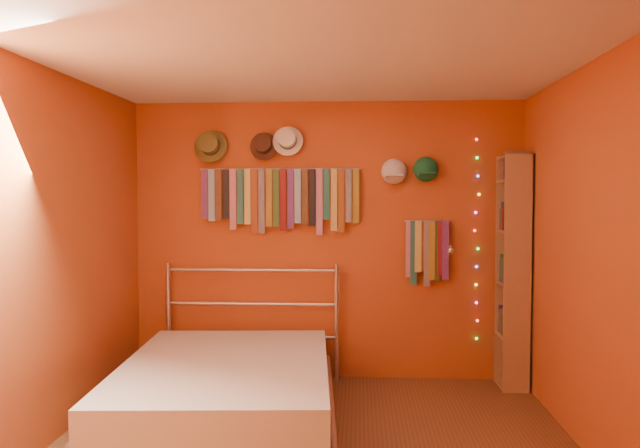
% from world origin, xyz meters
% --- Properties ---
extents(back_wall, '(3.50, 0.02, 2.50)m').
position_xyz_m(back_wall, '(0.00, 1.75, 1.25)').
color(back_wall, '#943717').
rests_on(back_wall, ground).
extents(right_wall, '(0.02, 3.50, 2.50)m').
position_xyz_m(right_wall, '(1.75, 0.00, 1.25)').
color(right_wall, '#943717').
rests_on(right_wall, ground).
extents(left_wall, '(0.02, 3.50, 2.50)m').
position_xyz_m(left_wall, '(-1.75, 0.00, 1.25)').
color(left_wall, '#943717').
rests_on(left_wall, ground).
extents(ceiling, '(3.50, 3.50, 0.02)m').
position_xyz_m(ceiling, '(0.00, 0.00, 2.50)').
color(ceiling, white).
rests_on(ceiling, back_wall).
extents(tie_rack, '(1.45, 0.03, 0.60)m').
position_xyz_m(tie_rack, '(-0.41, 1.69, 1.65)').
color(tie_rack, silver).
rests_on(tie_rack, back_wall).
extents(small_tie_rack, '(0.40, 0.03, 0.59)m').
position_xyz_m(small_tie_rack, '(0.90, 1.68, 1.18)').
color(small_tie_rack, silver).
rests_on(small_tie_rack, back_wall).
extents(fedora_olive, '(0.30, 0.16, 0.29)m').
position_xyz_m(fedora_olive, '(-1.05, 1.65, 2.11)').
color(fedora_olive, brown).
rests_on(fedora_olive, back_wall).
extents(fedora_brown, '(0.25, 0.14, 0.25)m').
position_xyz_m(fedora_brown, '(-0.56, 1.66, 2.11)').
color(fedora_brown, '#412417').
rests_on(fedora_brown, back_wall).
extents(fedora_white, '(0.27, 0.15, 0.27)m').
position_xyz_m(fedora_white, '(-0.34, 1.66, 2.15)').
color(fedora_white, white).
rests_on(fedora_white, back_wall).
extents(cap_white, '(0.20, 0.25, 0.20)m').
position_xyz_m(cap_white, '(0.60, 1.70, 1.87)').
color(cap_white, white).
rests_on(cap_white, back_wall).
extents(cap_green, '(0.20, 0.25, 0.20)m').
position_xyz_m(cap_green, '(0.88, 1.70, 1.89)').
color(cap_green, '#17683D').
rests_on(cap_green, back_wall).
extents(fairy_lights, '(0.06, 0.02, 1.80)m').
position_xyz_m(fairy_lights, '(1.34, 1.71, 1.26)').
color(fairy_lights, '#FF3333').
rests_on(fairy_lights, back_wall).
extents(reading_lamp, '(0.06, 0.27, 0.08)m').
position_xyz_m(reading_lamp, '(1.08, 1.54, 1.18)').
color(reading_lamp, silver).
rests_on(reading_lamp, back_wall).
extents(bookshelf, '(0.25, 0.34, 2.00)m').
position_xyz_m(bookshelf, '(1.66, 1.53, 1.02)').
color(bookshelf, '#A06B48').
rests_on(bookshelf, ground).
extents(bed, '(1.72, 2.20, 1.04)m').
position_xyz_m(bed, '(-0.67, 0.56, 0.24)').
color(bed, silver).
rests_on(bed, ground).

